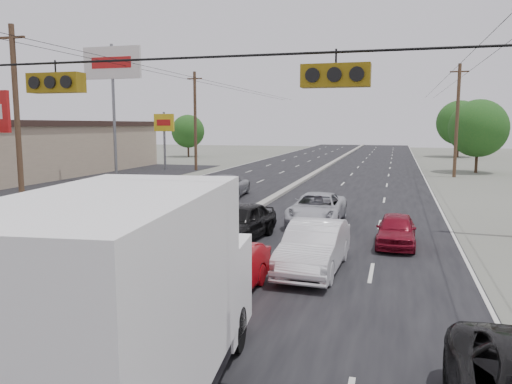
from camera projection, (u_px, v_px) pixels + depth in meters
ground at (7, 359)px, 10.09m from camera, size 200.00×200.00×0.00m
road_surface at (296, 186)px, 38.70m from camera, size 20.00×160.00×0.02m
center_median at (296, 184)px, 38.69m from camera, size 0.50×160.00×0.20m
parking_lot at (67, 186)px, 38.50m from camera, size 10.00×42.00×0.02m
utility_pole_left_b at (17, 117)px, 27.07m from camera, size 1.60×0.30×10.00m
utility_pole_left_c at (195, 120)px, 50.91m from camera, size 1.60×0.30×10.00m
utility_pole_right_c at (457, 120)px, 44.19m from camera, size 1.60×0.30×10.00m
traffic_signals at (51, 81)px, 8.97m from camera, size 25.00×0.30×0.54m
pole_sign_billboard at (112, 72)px, 39.50m from camera, size 5.00×0.25×11.00m
pole_sign_far at (164, 127)px, 51.95m from camera, size 2.20×0.25×6.00m
tree_left_far at (188, 131)px, 72.73m from camera, size 4.80×4.80×6.12m
tree_right_mid at (478, 128)px, 48.39m from camera, size 5.60×5.60×7.14m
tree_right_far at (459, 123)px, 71.88m from camera, size 6.40×6.40×8.16m
box_truck at (132, 303)px, 7.83m from camera, size 3.36×7.62×3.75m
tan_sedan at (104, 374)px, 8.08m from camera, size 2.18×4.94×1.41m
red_sedan at (223, 273)px, 13.55m from camera, size 1.70×4.34×1.41m
queue_car_a at (240, 222)px, 20.35m from camera, size 2.37×4.64×1.51m
queue_car_b at (314, 247)px, 16.03m from camera, size 1.87×4.86×1.58m
queue_car_c at (317, 209)px, 23.72m from camera, size 2.41×5.19×1.44m
queue_car_e at (396, 230)px, 19.41m from camera, size 1.55×3.69×1.25m
oncoming_near at (96, 205)px, 24.45m from camera, size 2.75×5.77×1.62m
oncoming_far at (226, 186)px, 32.61m from camera, size 2.88×5.44×1.46m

